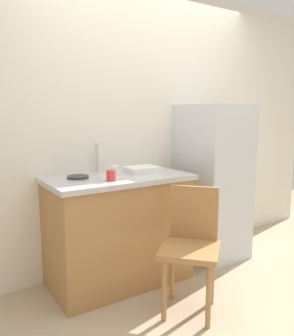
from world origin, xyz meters
TOP-DOWN VIEW (x-y plane):
  - ground_plane at (0.00, 0.00)m, footprint 8.00×8.00m
  - back_wall at (0.00, 1.00)m, footprint 4.80×0.10m
  - cabinet_base at (-0.42, 0.65)m, footprint 1.13×0.60m
  - countertop at (-0.42, 0.65)m, footprint 1.17×0.64m
  - faucet at (-0.49, 0.90)m, footprint 0.02×0.02m
  - refrigerator at (0.62, 0.64)m, footprint 0.54×0.61m
  - chair at (-0.19, 0.00)m, footprint 0.56×0.56m
  - dish_tray at (-0.17, 0.68)m, footprint 0.28×0.20m
  - hotplate at (-0.74, 0.73)m, footprint 0.17×0.17m
  - cup_white at (-0.41, 0.74)m, footprint 0.07×0.07m
  - cup_red at (-0.57, 0.49)m, footprint 0.07×0.07m

SIDE VIEW (x-z plane):
  - ground_plane at x=0.00m, z-range 0.00..0.00m
  - cabinet_base at x=-0.42m, z-range 0.00..0.87m
  - chair at x=-0.19m, z-range 0.05..0.94m
  - refrigerator at x=0.62m, z-range 0.00..1.50m
  - countertop at x=-0.42m, z-range 0.87..0.91m
  - hotplate at x=-0.74m, z-range 0.91..0.93m
  - dish_tray at x=-0.17m, z-range 0.91..0.96m
  - cup_white at x=-0.41m, z-range 0.91..0.99m
  - cup_red at x=-0.57m, z-range 0.91..1.00m
  - faucet at x=-0.49m, z-range 0.91..1.16m
  - back_wall at x=0.00m, z-range 0.00..2.58m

